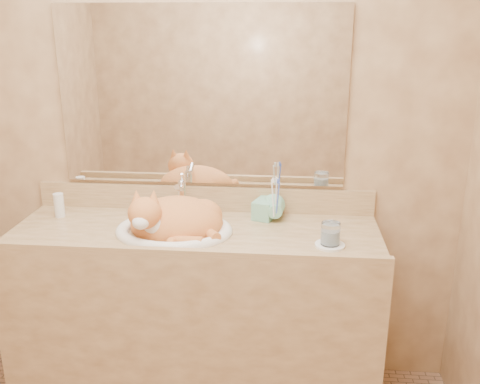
# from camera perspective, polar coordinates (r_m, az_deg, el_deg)

# --- Properties ---
(wall_back) EXTENTS (2.40, 0.02, 2.50)m
(wall_back) POSITION_cam_1_polar(r_m,az_deg,el_deg) (2.47, -4.01, 6.90)
(wall_back) COLOR olive
(wall_back) RESTS_ON ground
(vanity_counter) EXTENTS (1.60, 0.55, 0.85)m
(vanity_counter) POSITION_cam_1_polar(r_m,az_deg,el_deg) (2.52, -4.62, -13.14)
(vanity_counter) COLOR olive
(vanity_counter) RESTS_ON floor
(mirror) EXTENTS (1.30, 0.02, 0.80)m
(mirror) POSITION_cam_1_polar(r_m,az_deg,el_deg) (2.44, -4.13, 10.07)
(mirror) COLOR white
(mirror) RESTS_ON wall_back
(sink_basin) EXTENTS (0.56, 0.49, 0.15)m
(sink_basin) POSITION_cam_1_polar(r_m,az_deg,el_deg) (2.30, -7.10, -2.47)
(sink_basin) COLOR white
(sink_basin) RESTS_ON vanity_counter
(faucet) EXTENTS (0.05, 0.14, 0.19)m
(faucet) POSITION_cam_1_polar(r_m,az_deg,el_deg) (2.47, -6.19, -0.54)
(faucet) COLOR silver
(faucet) RESTS_ON vanity_counter
(cat) EXTENTS (0.43, 0.36, 0.22)m
(cat) POSITION_cam_1_polar(r_m,az_deg,el_deg) (2.30, -7.19, -2.77)
(cat) COLOR #C4652D
(cat) RESTS_ON sink_basin
(soap_dispenser) EXTENTS (0.11, 0.11, 0.19)m
(soap_dispenser) POSITION_cam_1_polar(r_m,az_deg,el_deg) (2.38, 2.14, -1.06)
(soap_dispenser) COLOR #75BB98
(soap_dispenser) RESTS_ON vanity_counter
(toothbrush_cup) EXTENTS (0.12, 0.12, 0.10)m
(toothbrush_cup) POSITION_cam_1_polar(r_m,az_deg,el_deg) (2.38, 3.77, -2.28)
(toothbrush_cup) COLOR #75BB98
(toothbrush_cup) RESTS_ON vanity_counter
(toothbrushes) EXTENTS (0.04, 0.04, 0.22)m
(toothbrushes) POSITION_cam_1_polar(r_m,az_deg,el_deg) (2.36, 3.81, -0.51)
(toothbrushes) COLOR silver
(toothbrushes) RESTS_ON toothbrush_cup
(saucer) EXTENTS (0.12, 0.12, 0.01)m
(saucer) POSITION_cam_1_polar(r_m,az_deg,el_deg) (2.20, 9.56, -5.61)
(saucer) COLOR white
(saucer) RESTS_ON vanity_counter
(water_glass) EXTENTS (0.08, 0.08, 0.09)m
(water_glass) POSITION_cam_1_polar(r_m,az_deg,el_deg) (2.18, 9.63, -4.40)
(water_glass) COLOR silver
(water_glass) RESTS_ON saucer
(lotion_bottle) EXTENTS (0.05, 0.05, 0.11)m
(lotion_bottle) POSITION_cam_1_polar(r_m,az_deg,el_deg) (2.60, -18.74, -1.34)
(lotion_bottle) COLOR silver
(lotion_bottle) RESTS_ON vanity_counter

